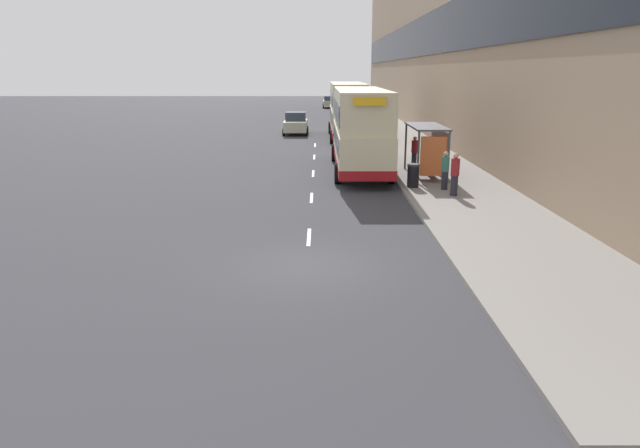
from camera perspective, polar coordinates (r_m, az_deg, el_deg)
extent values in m
plane|color=#38383D|center=(15.78, -1.20, -4.21)|extent=(220.00, 220.00, 0.00)
cube|color=gray|center=(53.99, 6.74, 9.50)|extent=(5.00, 93.00, 0.14)
cube|color=#9E846B|center=(54.48, 11.45, 18.70)|extent=(3.00, 93.00, 17.87)
cube|color=black|center=(54.16, 9.72, 17.85)|extent=(0.12, 89.28, 3.22)
cube|color=silver|center=(18.47, -1.00, -1.31)|extent=(0.12, 2.00, 0.01)
cube|color=silver|center=(24.20, -0.74, 2.64)|extent=(0.12, 2.00, 0.01)
cube|color=silver|center=(30.00, -0.57, 5.07)|extent=(0.12, 2.00, 0.01)
cube|color=silver|center=(35.83, -0.46, 6.71)|extent=(0.12, 2.00, 0.01)
cube|color=silver|center=(41.69, -0.38, 7.89)|extent=(0.12, 2.00, 0.01)
cube|color=#4C4C51|center=(28.81, 10.75, 9.57)|extent=(1.60, 4.20, 0.08)
cylinder|color=#4C4C51|center=(26.88, 9.91, 6.56)|extent=(0.10, 0.10, 2.40)
cylinder|color=#4C4C51|center=(30.79, 8.67, 7.67)|extent=(0.10, 0.10, 2.40)
cylinder|color=#4C4C51|center=(27.15, 12.84, 6.50)|extent=(0.10, 0.10, 2.40)
cylinder|color=#4C4C51|center=(31.03, 11.25, 7.61)|extent=(0.10, 0.10, 2.40)
cube|color=#99A8B2|center=(29.06, 11.95, 7.33)|extent=(0.04, 3.68, 1.92)
cube|color=#D86633|center=(27.06, 11.36, 6.65)|extent=(1.19, 0.10, 1.82)
cube|color=maroon|center=(29.11, 11.03, 5.65)|extent=(0.36, 2.80, 0.08)
cube|color=beige|center=(30.49, 4.13, 7.89)|extent=(2.55, 10.87, 1.85)
cube|color=beige|center=(30.31, 4.20, 11.46)|extent=(2.50, 10.54, 1.95)
cube|color=maroon|center=(30.58, 4.11, 6.59)|extent=(2.58, 10.92, 0.45)
cube|color=#2D3847|center=(30.44, 4.15, 8.58)|extent=(2.58, 10.22, 0.81)
cube|color=#2D3847|center=(30.32, 4.20, 11.28)|extent=(2.55, 10.22, 0.94)
cube|color=yellow|center=(24.89, 5.11, 12.10)|extent=(1.40, 0.08, 0.36)
cylinder|color=black|center=(34.21, 1.53, 7.14)|extent=(0.30, 1.00, 1.00)
cylinder|color=black|center=(34.37, 5.82, 7.11)|extent=(0.30, 1.00, 1.00)
cylinder|color=black|center=(27.23, 1.89, 5.10)|extent=(0.30, 1.00, 1.00)
cylinder|color=black|center=(27.43, 7.24, 5.06)|extent=(0.30, 1.00, 1.00)
cube|color=beige|center=(45.95, 2.85, 10.32)|extent=(2.55, 11.04, 1.85)
cube|color=beige|center=(45.84, 2.88, 12.69)|extent=(2.50, 10.71, 1.95)
cube|color=maroon|center=(46.02, 2.84, 9.45)|extent=(2.58, 11.10, 0.45)
cube|color=#2D3847|center=(45.93, 2.85, 10.78)|extent=(2.58, 10.38, 0.81)
cube|color=#2D3847|center=(45.84, 2.88, 12.57)|extent=(2.55, 10.38, 0.94)
cube|color=yellow|center=(40.32, 3.27, 13.25)|extent=(1.40, 0.08, 0.36)
cylinder|color=black|center=(49.73, 1.14, 9.63)|extent=(0.30, 1.00, 1.00)
cylinder|color=black|center=(49.84, 4.12, 9.60)|extent=(0.30, 1.00, 1.00)
cylinder|color=black|center=(42.59, 1.31, 8.71)|extent=(0.30, 1.00, 1.00)
cylinder|color=black|center=(42.72, 4.77, 8.68)|extent=(0.30, 1.00, 1.00)
cube|color=#B7B799|center=(84.89, 1.11, 12.00)|extent=(1.89, 4.06, 0.76)
cube|color=#2D3847|center=(84.65, 1.12, 12.46)|extent=(1.67, 1.95, 0.63)
cylinder|color=black|center=(86.15, 0.46, 11.79)|extent=(0.20, 0.60, 0.60)
cylinder|color=black|center=(86.19, 1.74, 11.79)|extent=(0.20, 0.60, 0.60)
cylinder|color=black|center=(83.64, 0.47, 11.70)|extent=(0.20, 0.60, 0.60)
cylinder|color=black|center=(83.68, 1.79, 11.69)|extent=(0.20, 0.60, 0.60)
cube|color=#B7B799|center=(48.97, -2.33, 9.80)|extent=(1.90, 3.89, 0.85)
cube|color=#2D3847|center=(49.10, -2.33, 10.72)|extent=(1.67, 1.87, 0.70)
cylinder|color=black|center=(47.78, -1.23, 9.16)|extent=(0.20, 0.60, 0.60)
cylinder|color=black|center=(47.86, -3.54, 9.15)|extent=(0.20, 0.60, 0.60)
cylinder|color=black|center=(50.18, -1.17, 9.44)|extent=(0.20, 0.60, 0.60)
cylinder|color=black|center=(50.26, -3.37, 9.43)|extent=(0.20, 0.60, 0.60)
cylinder|color=#23232D|center=(24.56, 13.38, 3.76)|extent=(0.29, 0.29, 0.86)
cylinder|color=maroon|center=(24.42, 13.49, 5.56)|extent=(0.36, 0.36, 0.71)
sphere|color=tan|center=(24.35, 13.56, 6.66)|extent=(0.23, 0.23, 0.23)
cylinder|color=#23232D|center=(25.75, 12.46, 4.26)|extent=(0.27, 0.27, 0.80)
cylinder|color=#337260|center=(25.63, 12.55, 5.87)|extent=(0.33, 0.33, 0.67)
sphere|color=tan|center=(25.56, 12.61, 6.85)|extent=(0.22, 0.22, 0.22)
cylinder|color=#23232D|center=(31.51, 9.50, 6.34)|extent=(0.27, 0.27, 0.80)
cylinder|color=maroon|center=(31.41, 9.55, 7.66)|extent=(0.33, 0.33, 0.67)
sphere|color=tan|center=(31.36, 9.59, 8.46)|extent=(0.22, 0.22, 0.22)
cylinder|color=black|center=(26.05, 9.40, 4.70)|extent=(0.52, 0.52, 0.95)
cylinder|color=#2D2D33|center=(25.96, 9.45, 5.84)|extent=(0.55, 0.55, 0.10)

